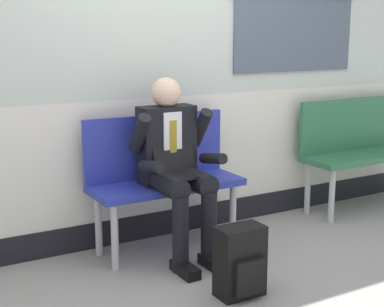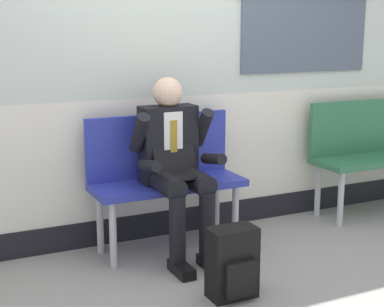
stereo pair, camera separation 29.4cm
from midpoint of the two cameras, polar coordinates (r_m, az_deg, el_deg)
name	(u,v)px [view 2 (the right image)]	position (r m, az deg, el deg)	size (l,w,h in m)	color
ground_plane	(218,265)	(4.06, 4.73, -10.91)	(18.00, 18.00, 0.00)	gray
station_wall	(174,37)	(4.43, 0.11, 11.40)	(6.10, 0.17, 3.08)	beige
bench_with_person	(164,171)	(4.22, -0.77, -1.76)	(1.11, 0.42, 0.98)	#28339E
bench_empty	(372,147)	(5.34, 18.87, 0.58)	(1.19, 0.42, 0.98)	#2D6B47
person_seated	(175,162)	(4.01, 0.45, -0.90)	(0.57, 0.70, 1.26)	black
backpack	(233,264)	(3.53, 6.48, -10.80)	(0.29, 0.21, 0.44)	black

